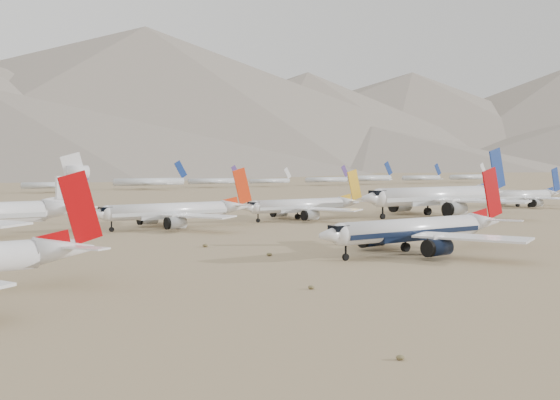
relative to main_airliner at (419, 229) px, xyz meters
name	(u,v)px	position (x,y,z in m)	size (l,w,h in m)	color
ground	(454,252)	(6.43, -2.45, -4.17)	(7000.00, 7000.00, 0.00)	olive
main_airliner	(419,229)	(0.00, 0.00, 0.00)	(43.03, 42.03, 15.19)	white
row2_navy_widebody	(439,196)	(70.37, 58.50, 1.70)	(59.10, 57.79, 21.03)	white
row2_gold_tail	(304,206)	(27.75, 69.79, -0.21)	(39.78, 38.90, 14.16)	white
row2_orange_tail	(175,211)	(-13.57, 67.89, -0.02)	(41.52, 40.62, 14.81)	white
row2_blue_far	(525,196)	(128.23, 69.42, -0.15)	(40.62, 39.72, 14.43)	white
distant_storage_row	(151,182)	(89.98, 303.97, 0.21)	(667.14, 56.45, 15.44)	silver
foothills	(187,136)	(533.11, 1097.55, 62.98)	(4637.50, 1395.00, 155.00)	slate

